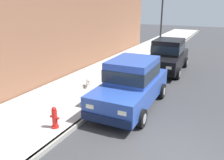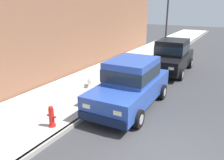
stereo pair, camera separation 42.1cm
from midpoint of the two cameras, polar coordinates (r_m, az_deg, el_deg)
name	(u,v)px [view 1 (the left image)]	position (r m, az deg, el deg)	size (l,w,h in m)	color
ground_plane	(171,157)	(6.73, 12.43, -18.06)	(80.00, 80.00, 0.00)	#38383A
curb	(73,128)	(7.88, -11.08, -11.48)	(0.16, 64.00, 0.14)	gray
sidewalk	(32,116)	(9.00, -20.35, -8.41)	(3.60, 64.00, 0.14)	#B7B5AD
car_blue_sedan	(132,83)	(9.09, 3.58, -0.71)	(2.11, 4.64, 1.92)	#28479E
car_black_sedan	(168,55)	(14.40, 12.75, 6.01)	(2.12, 4.65, 1.92)	black
dog_white	(88,81)	(11.12, -6.91, -0.25)	(0.52, 0.61, 0.49)	white
fire_hydrant	(55,118)	(7.73, -15.48, -9.03)	(0.34, 0.24, 0.72)	red
street_lamp	(162,19)	(17.51, 11.41, 14.57)	(0.36, 0.36, 4.42)	#2D2D33
building_facade	(80,35)	(14.37, -8.77, 10.88)	(0.50, 20.00, 4.27)	#8C5B42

